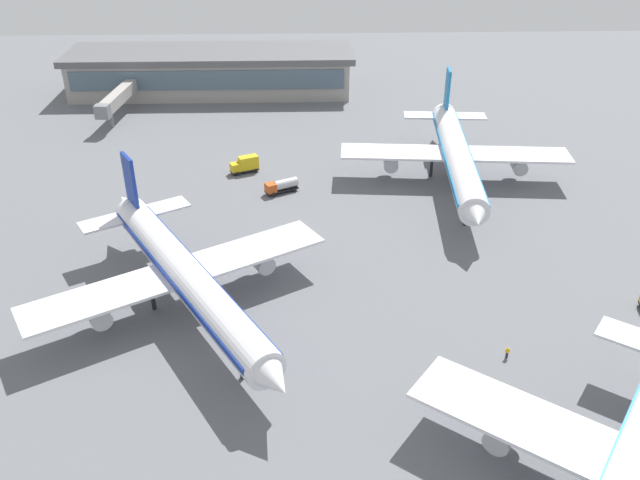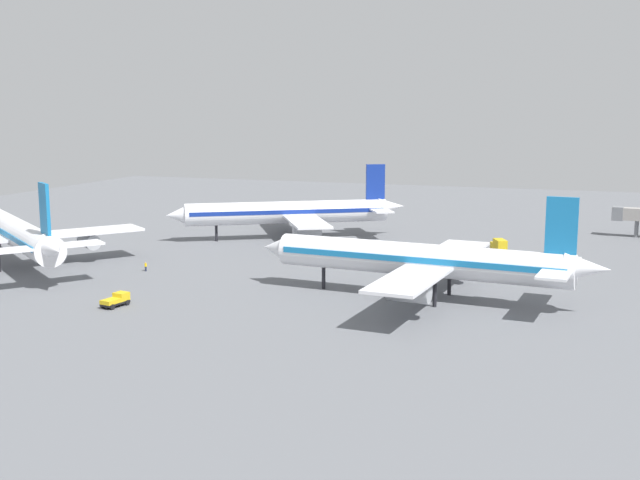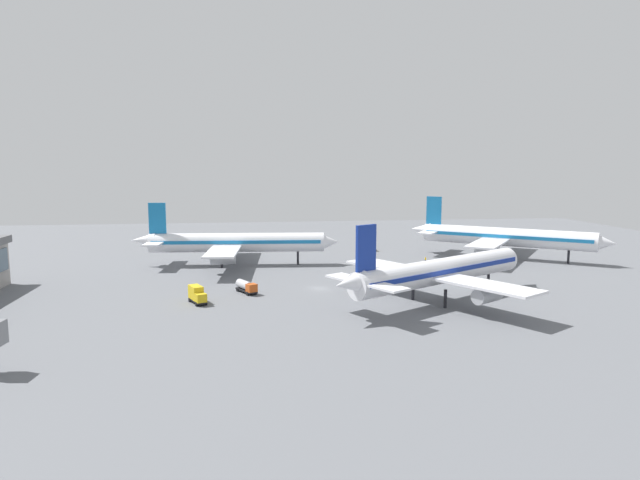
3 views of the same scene
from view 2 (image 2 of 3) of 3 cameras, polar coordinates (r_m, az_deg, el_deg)
The scene contains 8 objects.
ground at distance 156.91m, azimuth 3.22°, elevation -1.14°, with size 288.00×288.00×0.00m, color slate.
airplane_at_gate at distance 155.40m, azimuth -20.96°, elevation 0.46°, with size 40.30×47.55×17.12m.
airplane_taxiing at distance 176.24m, azimuth -2.19°, elevation 2.01°, with size 40.41×48.19×16.35m.
airplane_distant at distance 121.65m, azimuth 7.46°, elevation -1.44°, with size 44.12×54.84×16.68m.
pushback_tractor at distance 121.00m, azimuth -14.46°, elevation -4.20°, with size 4.68×2.88×1.90m.
catering_truck at distance 160.84m, azimuth 12.76°, elevation -0.49°, with size 5.89×3.97×3.30m.
fuel_truck at distance 155.03m, azimuth 8.98°, elevation -0.85°, with size 6.47×4.59×2.50m.
ground_crew_worker at distance 145.34m, azimuth -12.45°, elevation -1.88°, with size 0.58×0.41×1.67m.
Camera 2 is at (-148.09, -42.89, 29.14)m, focal length 44.43 mm.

